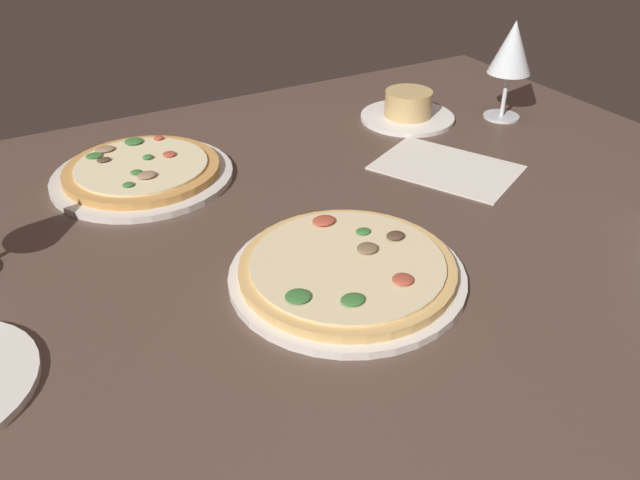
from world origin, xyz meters
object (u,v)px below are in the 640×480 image
object	(u,v)px
ramekin_on_saucer	(408,109)
paper_menu	(446,168)
pizza_main	(347,270)
pizza_side	(142,172)
wine_glass_near	(512,51)

from	to	relation	value
ramekin_on_saucer	paper_menu	distance (cm)	21.40
pizza_main	ramekin_on_saucer	bearing A→B (deg)	46.20
ramekin_on_saucer	pizza_side	bearing A→B (deg)	179.76
pizza_main	ramekin_on_saucer	xyz separation A→B (cm)	(36.52, 38.09, 0.80)
ramekin_on_saucer	wine_glass_near	bearing A→B (deg)	-25.96
paper_menu	pizza_main	bearing A→B (deg)	-175.69
pizza_main	paper_menu	world-z (taller)	pizza_main
paper_menu	wine_glass_near	bearing A→B (deg)	1.23
pizza_side	paper_menu	distance (cm)	48.14
pizza_main	pizza_side	size ratio (longest dim) A/B	1.03
wine_glass_near	paper_menu	distance (cm)	28.97
ramekin_on_saucer	wine_glass_near	world-z (taller)	wine_glass_near
paper_menu	ramekin_on_saucer	bearing A→B (deg)	44.45
pizza_side	ramekin_on_saucer	xyz separation A→B (cm)	(50.45, -0.21, 0.85)
pizza_main	pizza_side	distance (cm)	40.75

